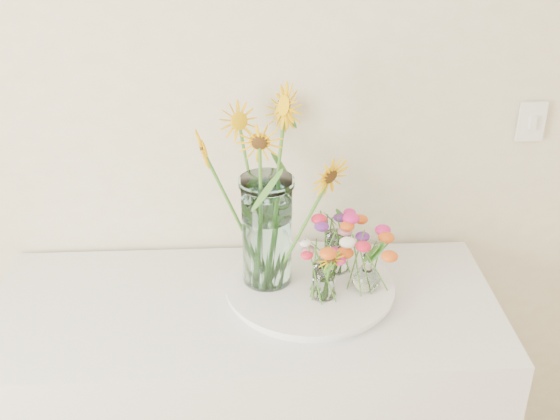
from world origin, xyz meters
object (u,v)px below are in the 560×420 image
object	(u,v)px
small_vase_a	(324,281)
small_vase_b	(367,272)
small_vase_c	(336,253)
mason_jar	(267,231)
tray	(310,289)

from	to	relation	value
small_vase_a	small_vase_b	bearing A→B (deg)	14.97
small_vase_a	small_vase_c	xyz separation A→B (m)	(0.05, 0.13, 0.01)
mason_jar	small_vase_a	distance (m)	0.20
small_vase_a	small_vase_c	world-z (taller)	small_vase_c
tray	small_vase_b	world-z (taller)	small_vase_b
small_vase_a	small_vase_b	xyz separation A→B (m)	(0.12, 0.03, 0.00)
tray	small_vase_c	distance (m)	0.13
tray	small_vase_a	bearing A→B (deg)	-62.49
mason_jar	small_vase_b	xyz separation A→B (m)	(0.27, -0.06, -0.10)
tray	mason_jar	distance (m)	0.21
mason_jar	tray	bearing A→B (deg)	-15.46
small_vase_b	small_vase_c	size ratio (longest dim) A/B	0.92
small_vase_a	small_vase_b	world-z (taller)	small_vase_b
tray	small_vase_c	xyz separation A→B (m)	(0.08, 0.07, 0.07)
tray	small_vase_c	size ratio (longest dim) A/B	3.69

